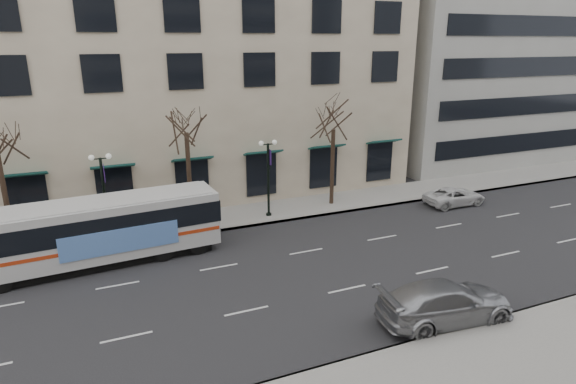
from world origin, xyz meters
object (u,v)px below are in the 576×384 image
silver_car (446,302)px  white_pickup (455,196)px  tree_far_right (334,115)px  tree_far_mid (185,117)px  lamp_post_right (268,175)px  lamp_post_left (104,193)px  city_bus (97,230)px

silver_car → white_pickup: (10.72, 11.69, -0.23)m
tree_far_right → white_pickup: bearing=-22.1°
tree_far_mid → lamp_post_right: bearing=-6.8°
lamp_post_right → white_pickup: (13.17, -2.71, -2.32)m
tree_far_mid → silver_car: tree_far_mid is taller
lamp_post_left → white_pickup: size_ratio=1.16×
lamp_post_right → city_bus: lamp_post_right is taller
white_pickup → lamp_post_right: bearing=79.0°
city_bus → white_pickup: 23.84m
tree_far_mid → lamp_post_right: 6.41m
city_bus → white_pickup: size_ratio=2.86×
lamp_post_right → city_bus: (-10.64, -2.99, -1.06)m
tree_far_right → silver_car: 16.20m
lamp_post_left → lamp_post_right: bearing=0.0°
lamp_post_left → silver_car: 19.15m
lamp_post_left → city_bus: (-0.64, -2.99, -1.06)m
tree_far_right → lamp_post_right: tree_far_right is taller
lamp_post_right → city_bus: size_ratio=0.41×
city_bus → tree_far_mid: bearing=28.6°
silver_car → lamp_post_right: bearing=15.4°
lamp_post_left → lamp_post_right: same height
tree_far_mid → city_bus: size_ratio=0.67×
lamp_post_left → city_bus: lamp_post_left is taller
white_pickup → lamp_post_left: bearing=83.9°
tree_far_right → silver_car: bearing=-99.6°
lamp_post_left → tree_far_mid: bearing=6.9°
tree_far_mid → silver_car: size_ratio=1.45×
tree_far_right → city_bus: bearing=-167.0°
lamp_post_right → white_pickup: 13.64m
tree_far_right → lamp_post_right: 6.11m
silver_car → city_bus: bearing=54.7°
tree_far_mid → tree_far_right: tree_far_mid is taller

